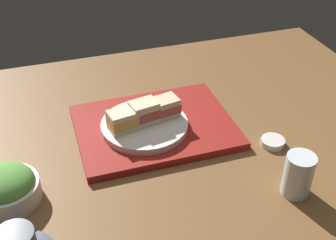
{
  "coord_description": "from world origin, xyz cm",
  "views": [
    {
      "loc": [
        24.23,
        81.39,
        66.35
      ],
      "look_at": [
        -2.41,
        -1.18,
        5.0
      ],
      "focal_mm": 46.8,
      "sensor_mm": 36.0,
      "label": 1
    }
  ],
  "objects": [
    {
      "name": "ground_plane",
      "position": [
        0.0,
        0.0,
        -1.5
      ],
      "size": [
        140.0,
        100.0,
        3.0
      ],
      "primitive_type": "cube",
      "color": "brown"
    },
    {
      "name": "serving_tray",
      "position": [
        -0.2,
        -4.8,
        1.0
      ],
      "size": [
        38.99,
        29.55,
        2.01
      ],
      "primitive_type": "cube",
      "color": "maroon",
      "rests_on": "ground_plane"
    },
    {
      "name": "sandwich_plate",
      "position": [
        2.91,
        -3.64,
        2.88
      ],
      "size": [
        21.5,
        21.5,
        1.74
      ],
      "primitive_type": "cylinder",
      "color": "white",
      "rests_on": "serving_tray"
    },
    {
      "name": "sandwich_near",
      "position": [
        -2.74,
        -4.83,
        6.28
      ],
      "size": [
        7.63,
        6.23,
        5.06
      ],
      "color": "beige",
      "rests_on": "sandwich_plate"
    },
    {
      "name": "sandwich_middle",
      "position": [
        2.91,
        -3.64,
        6.68
      ],
      "size": [
        7.41,
        6.2,
        5.86
      ],
      "color": "beige",
      "rests_on": "sandwich_plate"
    },
    {
      "name": "sandwich_far",
      "position": [
        8.55,
        -2.45,
        6.31
      ],
      "size": [
        7.33,
        6.05,
        5.12
      ],
      "color": "beige",
      "rests_on": "sandwich_plate"
    },
    {
      "name": "salad_bowl",
      "position": [
        35.8,
        9.37,
        3.43
      ],
      "size": [
        13.54,
        13.54,
        7.76
      ],
      "color": "silver",
      "rests_on": "ground_plane"
    },
    {
      "name": "drinking_glass",
      "position": [
        -22.06,
        25.64,
        4.85
      ],
      "size": [
        6.11,
        6.11,
        9.7
      ],
      "primitive_type": "cylinder",
      "color": "silver",
      "rests_on": "ground_plane"
    },
    {
      "name": "small_sauce_dish",
      "position": [
        -25.58,
        9.73,
        0.78
      ],
      "size": [
        5.8,
        5.8,
        1.57
      ],
      "primitive_type": "cylinder",
      "color": "silver",
      "rests_on": "ground_plane"
    }
  ]
}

